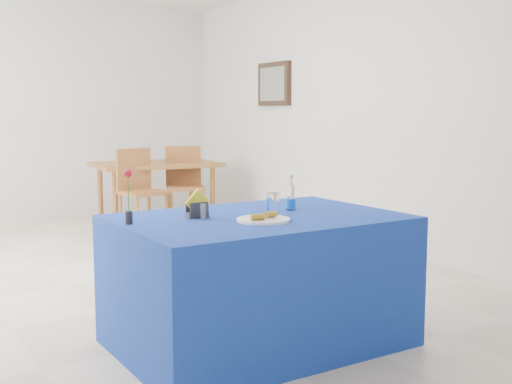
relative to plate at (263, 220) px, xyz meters
The scene contains 16 objects.
floor 2.14m from the plate, 90.01° to the left, with size 7.00×7.00×0.00m, color beige.
room_shell 2.23m from the plate, 90.01° to the left, with size 7.00×7.00×7.00m.
picture_frame 4.46m from the plate, 55.53° to the left, with size 0.06×0.64×0.52m, color black.
picture_art 4.45m from the plate, 55.81° to the left, with size 0.02×0.52×0.40m, color #998C66.
plate is the anchor object (origin of this frame).
drinking_glass 0.23m from the plate, 42.28° to the left, with size 0.07×0.07×0.13m, color white.
salt_shaker 0.34m from the plate, 138.03° to the left, with size 0.03×0.03×0.09m, color slate.
pepper_shaker 0.37m from the plate, 121.44° to the left, with size 0.03×0.03×0.09m, color #5E5E62.
blue_table 0.43m from the plate, 66.36° to the left, with size 1.60×1.10×0.76m.
water_bottle 0.45m from the plate, 35.46° to the left, with size 0.06×0.06×0.21m.
napkin_holder 0.39m from the plate, 130.25° to the left, with size 0.15×0.06×0.16m.
rose_vase 0.74m from the plate, 155.02° to the left, with size 0.04×0.04×0.29m.
oak_table 4.50m from the plate, 74.21° to the left, with size 1.52×1.05×0.76m.
chair_bg_left 3.89m from the plate, 78.23° to the left, with size 0.49×0.49×0.96m.
chair_bg_right 4.27m from the plate, 70.07° to the left, with size 0.54×0.54×0.96m.
banana_pieces 0.03m from the plate, 91.68° to the right, with size 0.19×0.09×0.03m.
Camera 1 is at (-1.88, -4.92, 1.35)m, focal length 45.00 mm.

